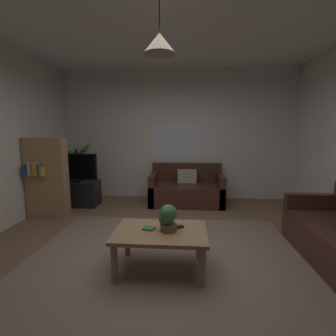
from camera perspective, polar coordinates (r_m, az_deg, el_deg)
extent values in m
cube|color=brown|center=(3.18, -0.44, -20.12)|extent=(5.12, 5.30, 0.02)
cube|color=gray|center=(3.00, -0.78, -21.74)|extent=(3.33, 2.92, 0.01)
cube|color=silver|center=(5.46, 1.91, 7.70)|extent=(5.24, 0.06, 2.83)
cube|color=white|center=(3.07, -0.51, 34.14)|extent=(5.12, 5.30, 0.02)
cube|color=white|center=(5.44, 1.92, 4.89)|extent=(1.11, 0.01, 1.04)
cube|color=#47281E|center=(5.10, 4.35, -6.14)|extent=(1.50, 0.80, 0.42)
cube|color=#47281E|center=(5.34, 4.40, -0.93)|extent=(1.50, 0.12, 0.40)
cube|color=#47281E|center=(5.11, -3.42, -4.80)|extent=(0.12, 0.80, 0.64)
cube|color=#47281E|center=(5.12, 12.14, -4.98)|extent=(0.12, 0.80, 0.64)
cube|color=#B7AD9E|center=(5.17, 4.49, -1.93)|extent=(0.40, 0.12, 0.28)
cube|color=#47281E|center=(4.10, 30.99, -9.60)|extent=(0.80, 0.12, 0.64)
cube|color=#A87F56|center=(2.72, -1.78, -14.88)|extent=(1.00, 0.66, 0.04)
cylinder|color=#A87F56|center=(2.67, -12.52, -21.11)|extent=(0.07, 0.07, 0.41)
cylinder|color=#A87F56|center=(2.58, 8.06, -22.13)|extent=(0.07, 0.07, 0.41)
cylinder|color=#A87F56|center=(3.13, -9.54, -16.24)|extent=(0.07, 0.07, 0.41)
cylinder|color=#A87F56|center=(3.06, 7.38, -16.86)|extent=(0.07, 0.07, 0.41)
cube|color=#387247|center=(2.75, -4.55, -13.98)|extent=(0.15, 0.12, 0.02)
cube|color=black|center=(2.77, 2.02, -13.75)|extent=(0.17, 0.12, 0.02)
cylinder|color=brown|center=(2.69, 0.12, -13.79)|extent=(0.18, 0.18, 0.08)
sphere|color=#3D7F3D|center=(2.67, -0.37, -11.65)|extent=(0.17, 0.17, 0.17)
sphere|color=#3D7F3D|center=(2.63, 0.05, -10.58)|extent=(0.19, 0.19, 0.19)
cube|color=black|center=(5.34, -20.74, -5.57)|extent=(0.90, 0.44, 0.50)
cube|color=black|center=(5.21, -21.17, 0.34)|extent=(0.92, 0.05, 0.52)
cube|color=black|center=(5.19, -21.30, 0.30)|extent=(0.88, 0.00, 0.48)
cube|color=black|center=(5.26, -21.00, -2.77)|extent=(0.24, 0.16, 0.04)
cylinder|color=brown|center=(5.84, -20.24, -5.32)|extent=(0.32, 0.32, 0.30)
cylinder|color=brown|center=(5.75, -20.51, -0.53)|extent=(0.05, 0.05, 0.69)
cone|color=#235B2D|center=(5.61, -19.27, 3.58)|extent=(0.38, 0.14, 0.24)
cone|color=#235B2D|center=(5.80, -18.86, 4.50)|extent=(0.32, 0.45, 0.42)
cone|color=#235B2D|center=(5.94, -20.74, 3.77)|extent=(0.24, 0.50, 0.30)
cone|color=#235B2D|center=(5.78, -23.00, 3.74)|extent=(0.52, 0.16, 0.28)
cone|color=#235B2D|center=(5.57, -22.75, 3.54)|extent=(0.29, 0.48, 0.34)
cone|color=#235B2D|center=(5.55, -20.81, 3.64)|extent=(0.20, 0.34, 0.30)
cube|color=#A87F56|center=(4.72, -26.62, -2.19)|extent=(0.70, 0.22, 1.40)
cube|color=#2D4C8C|center=(4.75, -30.36, -0.44)|extent=(0.05, 0.16, 0.18)
cube|color=#2D4C8C|center=(4.72, -29.87, -0.53)|extent=(0.04, 0.16, 0.17)
cube|color=beige|center=(4.69, -29.44, -0.18)|extent=(0.04, 0.16, 0.23)
cube|color=#99663F|center=(4.67, -29.03, -0.18)|extent=(0.03, 0.16, 0.23)
cube|color=gold|center=(4.65, -28.64, -0.15)|extent=(0.04, 0.16, 0.24)
cube|color=gold|center=(4.63, -28.22, -0.14)|extent=(0.03, 0.16, 0.24)
cube|color=#2D4C8C|center=(4.61, -27.78, -0.39)|extent=(0.04, 0.16, 0.20)
cube|color=gold|center=(4.59, -27.28, -0.62)|extent=(0.04, 0.16, 0.16)
cylinder|color=black|center=(2.73, -2.05, 32.94)|extent=(0.01, 0.01, 0.38)
cone|color=tan|center=(2.62, -2.01, 27.28)|extent=(0.31, 0.31, 0.19)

